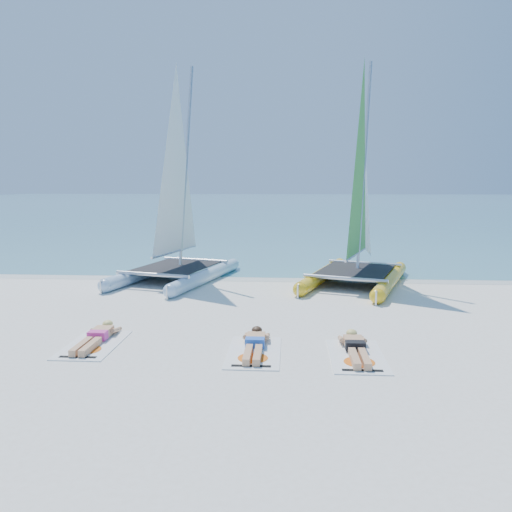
% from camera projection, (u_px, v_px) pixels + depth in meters
% --- Properties ---
extents(ground, '(140.00, 140.00, 0.00)m').
position_uv_depth(ground, '(249.00, 323.00, 11.46)').
color(ground, white).
rests_on(ground, ground).
extents(sea, '(140.00, 115.00, 0.01)m').
position_uv_depth(sea, '(283.00, 204.00, 73.63)').
color(sea, '#699FAF').
rests_on(sea, ground).
extents(wet_sand_strip, '(140.00, 1.40, 0.01)m').
position_uv_depth(wet_sand_strip, '(262.00, 278.00, 16.89)').
color(wet_sand_strip, silver).
rests_on(wet_sand_strip, ground).
extents(catamaran_blue, '(3.87, 5.85, 7.32)m').
position_uv_depth(catamaran_blue, '(177.00, 214.00, 16.25)').
color(catamaran_blue, silver).
rests_on(catamaran_blue, ground).
extents(catamaran_yellow, '(4.17, 5.91, 7.32)m').
position_uv_depth(catamaran_yellow, '(361.00, 210.00, 15.99)').
color(catamaran_yellow, yellow).
rests_on(catamaran_yellow, ground).
extents(towel_a, '(1.00, 1.85, 0.02)m').
position_uv_depth(towel_a, '(93.00, 344.00, 9.92)').
color(towel_a, white).
rests_on(towel_a, ground).
extents(sunbather_a, '(0.37, 1.73, 0.26)m').
position_uv_depth(sunbather_a, '(97.00, 336.00, 10.09)').
color(sunbather_a, tan).
rests_on(sunbather_a, towel_a).
extents(towel_b, '(1.00, 1.85, 0.02)m').
position_uv_depth(towel_b, '(254.00, 352.00, 9.47)').
color(towel_b, white).
rests_on(towel_b, ground).
extents(sunbather_b, '(0.37, 1.73, 0.26)m').
position_uv_depth(sunbather_b, '(255.00, 343.00, 9.65)').
color(sunbather_b, tan).
rests_on(sunbather_b, towel_b).
extents(towel_c, '(1.00, 1.85, 0.02)m').
position_uv_depth(towel_c, '(357.00, 356.00, 9.27)').
color(towel_c, white).
rests_on(towel_c, ground).
extents(sunbather_c, '(0.37, 1.73, 0.26)m').
position_uv_depth(sunbather_c, '(356.00, 347.00, 9.44)').
color(sunbather_c, tan).
rests_on(sunbather_c, towel_c).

